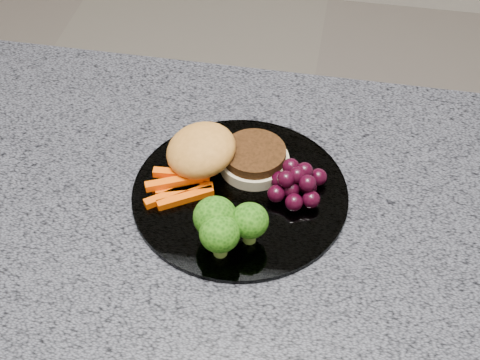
% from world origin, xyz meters
% --- Properties ---
extents(countertop, '(1.20, 0.60, 0.04)m').
position_xyz_m(countertop, '(0.00, 0.00, 0.88)').
color(countertop, '#54555F').
rests_on(countertop, island_cabinet).
extents(plate, '(0.26, 0.26, 0.01)m').
position_xyz_m(plate, '(-0.02, 0.05, 0.90)').
color(plate, white).
rests_on(plate, countertop).
extents(burger, '(0.17, 0.12, 0.05)m').
position_xyz_m(burger, '(-0.05, 0.09, 0.93)').
color(burger, '#CCBA8F').
rests_on(burger, plate).
extents(carrot_sticks, '(0.08, 0.07, 0.02)m').
position_xyz_m(carrot_sticks, '(-0.09, 0.04, 0.91)').
color(carrot_sticks, '#F45204').
rests_on(carrot_sticks, plate).
extents(broccoli, '(0.08, 0.07, 0.06)m').
position_xyz_m(broccoli, '(-0.02, -0.03, 0.94)').
color(broccoli, olive).
rests_on(broccoli, plate).
extents(grape_bunch, '(0.07, 0.07, 0.04)m').
position_xyz_m(grape_bunch, '(0.05, 0.06, 0.92)').
color(grape_bunch, black).
rests_on(grape_bunch, plate).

